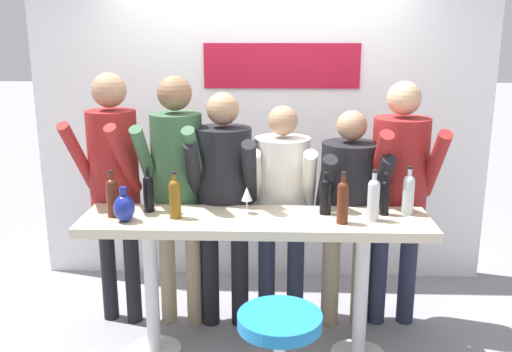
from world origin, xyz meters
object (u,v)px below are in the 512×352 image
at_px(person_center, 282,193).
at_px(person_center_right, 349,198).
at_px(person_left, 177,175).
at_px(wine_bottle_6, 326,195).
at_px(wine_glass_0, 247,195).
at_px(decorative_vase, 124,208).
at_px(person_center_left, 224,187).
at_px(wine_bottle_7, 408,193).
at_px(person_far_left, 113,171).
at_px(tasting_table, 256,243).
at_px(wine_bottle_3, 148,192).
at_px(wine_bottle_4, 112,196).
at_px(wine_bottle_2, 175,197).
at_px(wine_bottle_0, 385,196).
at_px(wine_bottle_1, 343,200).
at_px(person_right, 399,179).
at_px(wine_bottle_5, 373,198).

bearing_deg(person_center, person_center_right, -6.68).
relative_size(person_left, wine_bottle_6, 6.56).
xyz_separation_m(wine_glass_0, decorative_vase, (-0.75, -0.18, -0.04)).
relative_size(person_center_left, person_center, 1.06).
bearing_deg(wine_glass_0, wine_bottle_7, 1.18).
bearing_deg(person_far_left, tasting_table, -12.33).
height_order(person_center_left, wine_bottle_3, person_center_left).
xyz_separation_m(wine_bottle_4, wine_glass_0, (0.84, 0.09, -0.01)).
height_order(wine_bottle_2, wine_bottle_3, wine_bottle_2).
relative_size(person_far_left, wine_bottle_6, 6.62).
height_order(wine_bottle_4, wine_glass_0, wine_bottle_4).
distance_m(tasting_table, wine_bottle_0, 0.87).
relative_size(wine_bottle_0, decorative_vase, 1.26).
distance_m(wine_bottle_7, decorative_vase, 1.79).
height_order(wine_bottle_0, wine_bottle_7, wine_bottle_7).
height_order(wine_bottle_3, decorative_vase, wine_bottle_3).
height_order(person_center_left, wine_bottle_1, person_center_left).
relative_size(tasting_table, wine_bottle_6, 7.95).
bearing_deg(wine_bottle_3, person_center, 24.73).
xyz_separation_m(person_center_left, wine_glass_0, (0.18, -0.32, 0.04)).
height_order(tasting_table, person_center_right, person_center_right).
xyz_separation_m(wine_bottle_1, wine_bottle_7, (0.44, 0.19, -0.00)).
xyz_separation_m(person_right, wine_glass_0, (-1.05, -0.39, -0.01)).
xyz_separation_m(person_center, wine_bottle_6, (0.27, -0.41, 0.11)).
distance_m(wine_bottle_0, wine_glass_0, 0.88).
relative_size(person_center_left, wine_bottle_7, 5.43).
xyz_separation_m(person_left, person_center_right, (1.20, 0.02, -0.16)).
distance_m(wine_bottle_6, decorative_vase, 1.26).
xyz_separation_m(wine_bottle_4, wine_bottle_5, (1.63, -0.02, 0.01)).
relative_size(wine_bottle_0, wine_bottle_4, 0.93).
xyz_separation_m(tasting_table, wine_glass_0, (-0.06, 0.08, 0.30)).
xyz_separation_m(tasting_table, decorative_vase, (-0.80, -0.10, 0.26)).
xyz_separation_m(person_left, wine_bottle_3, (-0.13, -0.32, -0.03)).
xyz_separation_m(person_center_left, wine_bottle_3, (-0.46, -0.31, 0.05)).
bearing_deg(person_center, decorative_vase, -147.36).
distance_m(person_center, wine_bottle_1, 0.70).
bearing_deg(wine_bottle_3, tasting_table, -8.10).
bearing_deg(person_right, person_center, 175.04).
bearing_deg(person_right, wine_bottle_5, -120.95).
bearing_deg(person_center, wine_bottle_7, -25.40).
height_order(wine_bottle_5, wine_glass_0, wine_bottle_5).
distance_m(person_center_left, person_right, 1.23).
height_order(wine_bottle_3, wine_bottle_7, wine_bottle_7).
distance_m(person_far_left, decorative_vase, 0.58).
distance_m(wine_bottle_3, wine_bottle_5, 1.43).
xyz_separation_m(person_far_left, person_center_right, (1.66, 0.00, -0.18)).
bearing_deg(wine_bottle_7, wine_bottle_3, -179.92).
distance_m(wine_bottle_1, wine_glass_0, 0.61).
relative_size(tasting_table, wine_bottle_4, 7.38).
bearing_deg(wine_bottle_0, person_left, 166.58).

